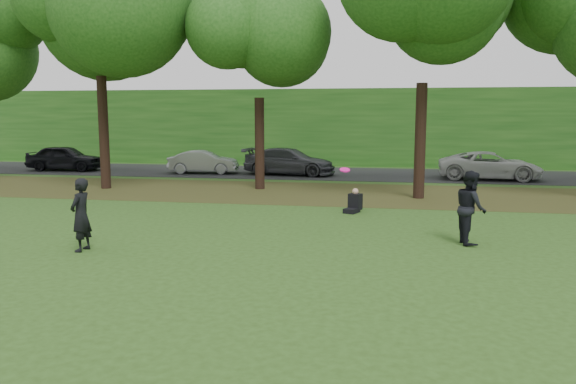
% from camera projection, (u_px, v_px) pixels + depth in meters
% --- Properties ---
extents(ground, '(120.00, 120.00, 0.00)m').
position_uv_depth(ground, '(248.00, 281.00, 11.56)').
color(ground, '#294515').
rests_on(ground, ground).
extents(leaf_litter, '(60.00, 7.00, 0.01)m').
position_uv_depth(leaf_litter, '(323.00, 193.00, 24.23)').
color(leaf_litter, '#443418').
rests_on(leaf_litter, ground).
extents(street, '(70.00, 7.00, 0.02)m').
position_uv_depth(street, '(339.00, 174.00, 32.02)').
color(street, black).
rests_on(street, ground).
extents(far_hedge, '(70.00, 3.00, 5.00)m').
position_uv_depth(far_hedge, '(348.00, 127.00, 37.52)').
color(far_hedge, '#1B4B15').
rests_on(far_hedge, ground).
extents(player_left, '(0.47, 0.69, 1.84)m').
position_uv_depth(player_left, '(81.00, 215.00, 13.97)').
color(player_left, black).
rests_on(player_left, ground).
extents(player_right, '(0.87, 1.04, 1.94)m').
position_uv_depth(player_right, '(471.00, 207.00, 14.75)').
color(player_right, black).
rests_on(player_right, ground).
extents(parked_cars, '(39.24, 3.75, 1.52)m').
position_uv_depth(parked_cars, '(358.00, 162.00, 30.70)').
color(parked_cars, black).
rests_on(parked_cars, street).
extents(frisbee, '(0.37, 0.36, 0.12)m').
position_uv_depth(frisbee, '(345.00, 170.00, 14.67)').
color(frisbee, '#FF1599').
rests_on(frisbee, ground).
extents(seated_person, '(0.66, 0.83, 0.83)m').
position_uv_depth(seated_person, '(354.00, 203.00, 19.58)').
color(seated_person, black).
rests_on(seated_person, ground).
extents(tree_line, '(55.30, 7.90, 12.31)m').
position_uv_depth(tree_line, '(316.00, 5.00, 23.13)').
color(tree_line, black).
rests_on(tree_line, ground).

